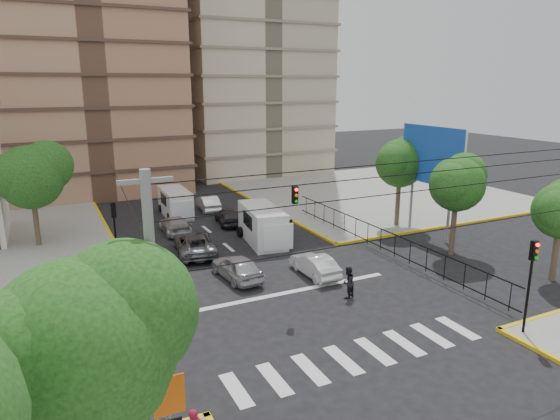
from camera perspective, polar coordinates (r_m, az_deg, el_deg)
ground at (r=26.88m, az=1.62°, el=-10.42°), size 160.00×160.00×0.00m
sidewalk_ne at (r=53.29m, az=10.78°, el=1.96°), size 26.00×26.00×0.15m
crosswalk_stripes at (r=22.34m, az=9.05°, el=-16.08°), size 12.00×2.40×0.01m
stop_line at (r=27.85m, az=0.46°, el=-9.48°), size 13.00×0.40×0.01m
park_fence at (r=34.97m, az=11.36°, el=-4.73°), size 0.10×22.50×1.66m
billboard at (r=38.16m, az=17.02°, el=5.79°), size 0.36×6.20×8.10m
tree_sw_near at (r=13.08m, az=-21.61°, el=-13.96°), size 5.63×4.60×7.57m
tree_park_a at (r=34.56m, az=19.68°, el=3.08°), size 4.41×3.60×6.83m
tree_park_c at (r=40.25m, az=13.66°, el=5.47°), size 4.65×3.80×7.25m
tree_tudor at (r=38.11m, az=-26.50°, el=3.71°), size 5.39×4.40×7.43m
traffic_light_se at (r=24.98m, az=26.75°, el=-6.28°), size 0.28×0.22×4.40m
traffic_light_nw at (r=30.72m, az=-18.38°, el=-1.78°), size 0.28×0.22×4.40m
traffic_light_hanging at (r=23.26m, az=4.04°, el=1.00°), size 18.00×9.12×0.92m
utility_pole_sw at (r=14.37m, az=-14.05°, el=-12.94°), size 1.40×0.28×9.00m
district_sign at (r=15.39m, az=-12.51°, el=-20.90°), size 0.90×0.12×3.20m
van_right_lane at (r=35.91m, az=-1.85°, el=-1.85°), size 2.99×5.97×2.57m
van_left_lane at (r=44.11m, az=-11.79°, el=0.74°), size 2.15×5.14×2.30m
car_silver_front_left at (r=29.62m, az=-4.94°, el=-6.53°), size 2.11×4.42×1.46m
car_white_front_right at (r=30.14m, az=3.99°, el=-6.28°), size 1.43×4.03×1.32m
car_grey_mid_left at (r=34.14m, az=-9.76°, el=-3.82°), size 3.24×5.63×1.48m
car_silver_rear_left at (r=39.21m, az=-11.95°, el=-1.67°), size 1.93×4.57×1.32m
car_darkgrey_mid_right at (r=40.90m, az=-5.96°, el=-0.70°), size 2.26×4.34×1.41m
car_white_rear_right at (r=45.58m, az=-8.19°, el=0.78°), size 1.90×4.35×1.39m
pedestrian_crosswalk at (r=27.25m, az=7.76°, el=-8.19°), size 1.06×0.97×1.75m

